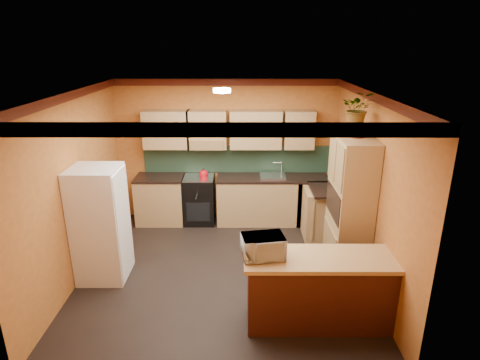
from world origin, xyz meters
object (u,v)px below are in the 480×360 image
object	(u,v)px
fridge	(100,224)
microwave	(263,247)
base_cabinets_back	(232,200)
stove	(199,200)
breakfast_bar	(321,292)
pantry	(349,209)

from	to	relation	value
fridge	microwave	bearing A→B (deg)	-24.72
base_cabinets_back	stove	bearing A→B (deg)	-180.00
base_cabinets_back	stove	distance (m)	0.63
base_cabinets_back	fridge	bearing A→B (deg)	-133.72
base_cabinets_back	microwave	distance (m)	3.09
base_cabinets_back	fridge	distance (m)	2.71
stove	breakfast_bar	size ratio (longest dim) A/B	0.51
stove	microwave	distance (m)	3.23
pantry	stove	bearing A→B (deg)	142.34
base_cabinets_back	microwave	xyz separation A→B (m)	(0.44, -2.99, 0.63)
pantry	microwave	size ratio (longest dim) A/B	4.27
fridge	pantry	size ratio (longest dim) A/B	0.81
pantry	microwave	xyz separation A→B (m)	(-1.31, -1.16, 0.02)
stove	microwave	size ratio (longest dim) A/B	1.85
pantry	microwave	world-z (taller)	pantry
fridge	microwave	distance (m)	2.53
breakfast_bar	microwave	size ratio (longest dim) A/B	3.66
base_cabinets_back	fridge	size ratio (longest dim) A/B	2.15
pantry	fridge	bearing A→B (deg)	-178.31
stove	breakfast_bar	xyz separation A→B (m)	(1.79, -2.99, -0.02)
base_cabinets_back	microwave	size ratio (longest dim) A/B	7.42
stove	microwave	bearing A→B (deg)	-70.46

